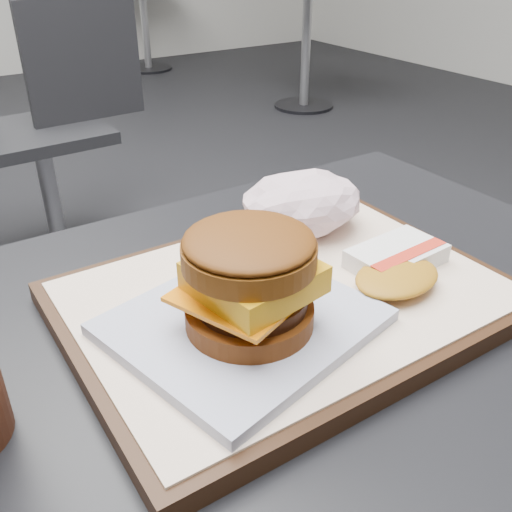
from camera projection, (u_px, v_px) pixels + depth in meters
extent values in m
cube|color=black|center=(276.00, 361.00, 0.48)|extent=(0.80, 0.60, 0.04)
cube|color=black|center=(287.00, 300.00, 0.51)|extent=(0.38, 0.28, 0.02)
cube|color=silver|center=(287.00, 290.00, 0.51)|extent=(0.36, 0.26, 0.00)
cube|color=silver|center=(243.00, 322.00, 0.46)|extent=(0.22, 0.21, 0.01)
cylinder|color=#622F0E|center=(249.00, 314.00, 0.44)|extent=(0.12, 0.12, 0.02)
cylinder|color=black|center=(252.00, 299.00, 0.44)|extent=(0.10, 0.10, 0.01)
cube|color=orange|center=(243.00, 292.00, 0.43)|extent=(0.11, 0.11, 0.00)
cube|color=#E8A70E|center=(254.00, 277.00, 0.43)|extent=(0.09, 0.09, 0.02)
cylinder|color=brown|center=(249.00, 255.00, 0.42)|extent=(0.12, 0.12, 0.02)
ellipsoid|color=#62330E|center=(249.00, 241.00, 0.41)|extent=(0.12, 0.12, 0.02)
cube|color=silver|center=(396.00, 256.00, 0.54)|extent=(0.09, 0.06, 0.02)
cube|color=red|center=(409.00, 254.00, 0.52)|extent=(0.09, 0.02, 0.00)
ellipsoid|color=#C1841E|center=(397.00, 277.00, 0.50)|extent=(0.09, 0.07, 0.01)
cylinder|color=#A0A0A5|center=(51.00, 197.00, 2.07)|extent=(0.06, 0.06, 0.44)
cube|color=black|center=(38.00, 133.00, 1.95)|extent=(0.44, 0.44, 0.04)
cube|color=black|center=(83.00, 61.00, 1.93)|extent=(0.40, 0.05, 0.40)
cylinder|color=black|center=(304.00, 106.00, 3.93)|extent=(0.40, 0.40, 0.02)
cylinder|color=#A5A5AA|center=(306.00, 51.00, 3.75)|extent=(0.06, 0.06, 0.70)
cylinder|color=black|center=(149.00, 68.00, 4.97)|extent=(0.40, 0.40, 0.02)
cylinder|color=#A5A5AA|center=(145.00, 24.00, 4.79)|extent=(0.06, 0.06, 0.70)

